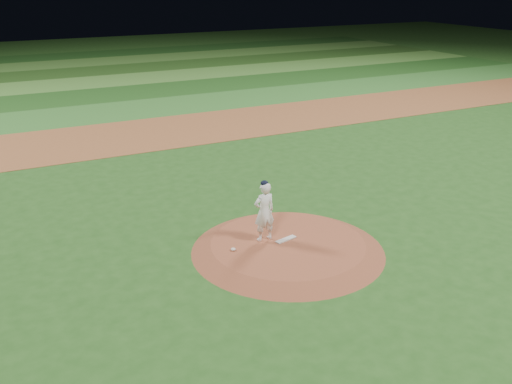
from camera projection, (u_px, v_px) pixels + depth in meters
ground at (288, 250)px, 16.27m from camera, size 120.00×120.00×0.00m
infield_dirt_band at (145, 134)px, 27.91m from camera, size 70.00×6.00×0.02m
outfield_stripe_0 at (117, 111)px, 32.49m from camera, size 70.00×5.00×0.02m
outfield_stripe_1 at (98, 95)px, 36.64m from camera, size 70.00×5.00×0.02m
outfield_stripe_2 at (82, 83)px, 40.80m from camera, size 70.00×5.00×0.02m
outfield_stripe_3 at (70, 73)px, 44.96m from camera, size 70.00×5.00×0.02m
outfield_stripe_4 at (59, 64)px, 49.12m from camera, size 70.00×5.00×0.02m
outfield_stripe_5 at (51, 57)px, 53.28m from camera, size 70.00×5.00×0.02m
pitchers_mound at (288, 246)px, 16.23m from camera, size 5.50×5.50×0.25m
pitching_rubber at (286, 239)px, 16.34m from camera, size 0.71×0.32×0.03m
rosin_bag at (233, 249)px, 15.71m from camera, size 0.14×0.14×0.07m
pitcher_on_mound at (264, 211)px, 16.04m from camera, size 0.65×0.44×1.80m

